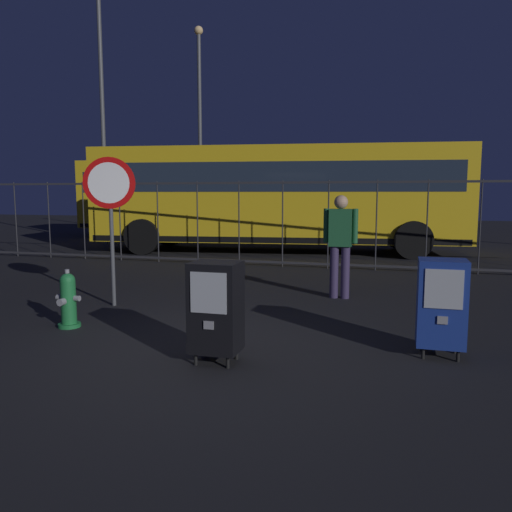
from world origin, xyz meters
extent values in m
plane|color=black|center=(0.00, 0.00, 0.00)|extent=(60.00, 60.00, 0.00)
cylinder|color=#1E7238|center=(-1.96, 0.45, 0.03)|extent=(0.28, 0.28, 0.05)
cylinder|color=#1E7238|center=(-1.96, 0.45, 0.33)|extent=(0.19, 0.19, 0.55)
sphere|color=#1E7238|center=(-1.96, 0.45, 0.60)|extent=(0.19, 0.19, 0.19)
cylinder|color=gray|center=(-1.96, 0.45, 0.72)|extent=(0.06, 0.06, 0.05)
cylinder|color=gray|center=(-1.96, 0.31, 0.35)|extent=(0.09, 0.08, 0.09)
cylinder|color=gray|center=(-2.09, 0.45, 0.38)|extent=(0.07, 0.07, 0.07)
cylinder|color=gray|center=(-1.83, 0.45, 0.38)|extent=(0.07, 0.07, 0.07)
cylinder|color=black|center=(2.32, 0.35, 0.06)|extent=(0.04, 0.04, 0.12)
cylinder|color=black|center=(2.66, 0.35, 0.06)|extent=(0.04, 0.04, 0.12)
cylinder|color=black|center=(2.32, 0.63, 0.06)|extent=(0.04, 0.04, 0.12)
cylinder|color=black|center=(2.66, 0.63, 0.06)|extent=(0.04, 0.04, 0.12)
cube|color=navy|center=(2.49, 0.49, 0.57)|extent=(0.48, 0.40, 0.90)
cube|color=#B2B7BF|center=(2.49, 0.29, 0.75)|extent=(0.36, 0.01, 0.40)
cube|color=gray|center=(2.49, 0.29, 0.43)|extent=(0.10, 0.02, 0.08)
cylinder|color=black|center=(0.14, -0.46, 0.06)|extent=(0.04, 0.04, 0.12)
cylinder|color=black|center=(0.48, -0.46, 0.06)|extent=(0.04, 0.04, 0.12)
cylinder|color=black|center=(0.14, -0.18, 0.06)|extent=(0.04, 0.04, 0.12)
cylinder|color=black|center=(0.48, -0.18, 0.06)|extent=(0.04, 0.04, 0.12)
cube|color=black|center=(0.31, -0.32, 0.57)|extent=(0.48, 0.40, 0.90)
cube|color=#B2B7BF|center=(0.31, -0.52, 0.75)|extent=(0.36, 0.01, 0.40)
cube|color=gray|center=(0.31, -0.52, 0.43)|extent=(0.10, 0.02, 0.08)
cylinder|color=#4C4F54|center=(-2.09, 1.71, 1.10)|extent=(0.06, 0.06, 2.20)
cylinder|color=red|center=(-2.09, 1.69, 1.85)|extent=(0.71, 0.31, 0.76)
cylinder|color=white|center=(-2.09, 1.68, 1.85)|extent=(0.56, 0.23, 0.60)
cylinder|color=#382D51|center=(1.06, 3.20, 0.42)|extent=(0.14, 0.14, 0.85)
cylinder|color=#382D51|center=(1.24, 3.20, 0.42)|extent=(0.14, 0.14, 0.85)
cube|color=#1E5933|center=(1.15, 3.20, 1.15)|extent=(0.36, 0.20, 0.60)
sphere|color=tan|center=(1.15, 3.20, 1.56)|extent=(0.22, 0.22, 0.22)
cylinder|color=#1E5933|center=(0.92, 3.20, 1.18)|extent=(0.09, 0.09, 0.55)
cylinder|color=#1E5933|center=(1.38, 3.20, 1.18)|extent=(0.09, 0.09, 0.55)
cube|color=#2D2D33|center=(0.00, 6.44, 1.95)|extent=(18.00, 0.04, 0.05)
cube|color=#2D2D33|center=(0.00, 6.44, 0.10)|extent=(18.00, 0.04, 0.05)
cylinder|color=#2D2D33|center=(-7.94, 6.44, 1.00)|extent=(0.03, 0.03, 2.00)
cylinder|color=#2D2D33|center=(-6.88, 6.44, 1.00)|extent=(0.03, 0.03, 2.00)
cylinder|color=#2D2D33|center=(-5.82, 6.44, 1.00)|extent=(0.03, 0.03, 2.00)
cylinder|color=#2D2D33|center=(-4.76, 6.44, 1.00)|extent=(0.03, 0.03, 2.00)
cylinder|color=#2D2D33|center=(-3.71, 6.44, 1.00)|extent=(0.03, 0.03, 2.00)
cylinder|color=#2D2D33|center=(-2.65, 6.44, 1.00)|extent=(0.03, 0.03, 2.00)
cylinder|color=#2D2D33|center=(-1.59, 6.44, 1.00)|extent=(0.03, 0.03, 2.00)
cylinder|color=#2D2D33|center=(-0.53, 6.44, 1.00)|extent=(0.03, 0.03, 2.00)
cylinder|color=#2D2D33|center=(0.53, 6.44, 1.00)|extent=(0.03, 0.03, 2.00)
cylinder|color=#2D2D33|center=(1.59, 6.44, 1.00)|extent=(0.03, 0.03, 2.00)
cylinder|color=#2D2D33|center=(2.65, 6.44, 1.00)|extent=(0.03, 0.03, 2.00)
cylinder|color=#2D2D33|center=(3.71, 6.44, 1.00)|extent=(0.03, 0.03, 2.00)
cube|color=gold|center=(-1.36, 9.44, 1.67)|extent=(10.74, 3.87, 2.65)
cube|color=#1E2838|center=(-1.36, 9.44, 2.15)|extent=(10.12, 3.81, 0.80)
cube|color=black|center=(-1.36, 9.44, 0.45)|extent=(10.53, 3.85, 0.16)
cylinder|color=black|center=(2.45, 8.69, 0.50)|extent=(1.03, 0.41, 1.00)
cylinder|color=black|center=(2.12, 11.17, 0.50)|extent=(1.03, 0.41, 1.00)
cylinder|color=black|center=(-4.83, 7.71, 0.50)|extent=(1.03, 0.41, 1.00)
cylinder|color=black|center=(-5.17, 10.19, 0.50)|extent=(1.03, 0.41, 1.00)
cube|color=gold|center=(-5.20, 14.34, 1.67)|extent=(10.74, 3.84, 2.65)
cube|color=#1E2838|center=(-5.20, 14.34, 2.15)|extent=(10.11, 3.78, 0.80)
cube|color=black|center=(-5.20, 14.34, 0.45)|extent=(10.53, 3.83, 0.16)
cylinder|color=black|center=(-1.39, 13.58, 0.50)|extent=(1.03, 0.41, 1.00)
cylinder|color=black|center=(-1.72, 16.06, 0.50)|extent=(1.03, 0.41, 1.00)
cylinder|color=black|center=(-8.68, 12.62, 0.50)|extent=(1.03, 0.41, 1.00)
cylinder|color=black|center=(-9.01, 15.10, 0.50)|extent=(1.03, 0.41, 1.00)
cylinder|color=#4C4F54|center=(-5.04, 12.64, 3.70)|extent=(0.14, 0.14, 7.41)
sphere|color=#FFD18C|center=(-5.04, 12.64, 7.51)|extent=(0.32, 0.32, 0.32)
cylinder|color=#4C4F54|center=(-7.41, 10.01, 4.07)|extent=(0.14, 0.14, 8.14)
camera|label=1|loc=(2.02, -4.92, 1.68)|focal=35.24mm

